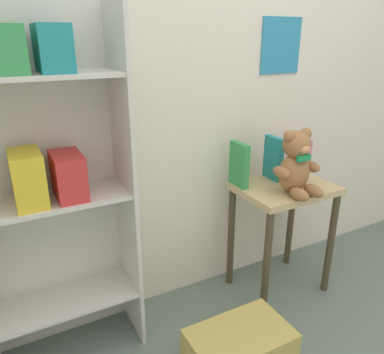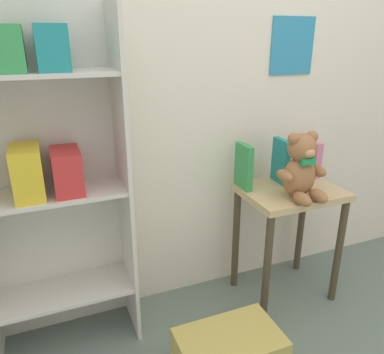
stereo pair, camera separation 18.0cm
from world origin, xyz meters
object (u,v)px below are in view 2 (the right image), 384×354
bookshelf_side (47,171)px  display_table (289,212)px  book_standing_green (244,166)px  book_standing_pink (313,159)px  book_standing_teal (281,161)px  teddy_bear (301,168)px

bookshelf_side → display_table: bearing=-6.0°
display_table → book_standing_green: book_standing_green is taller
bookshelf_side → book_standing_pink: bookshelf_side is taller
book_standing_teal → display_table: bearing=-87.5°
book_standing_pink → book_standing_green: bearing=-175.8°
book_standing_green → book_standing_teal: book_standing_teal is taller
bookshelf_side → book_standing_teal: size_ratio=6.41×
teddy_bear → book_standing_teal: (0.03, 0.21, -0.03)m
display_table → book_standing_green: bearing=153.0°
teddy_bear → book_standing_green: teddy_bear is taller
teddy_bear → book_standing_green: (-0.20, 0.21, -0.03)m
bookshelf_side → book_standing_green: bookshelf_side is taller
display_table → book_standing_pink: 0.36m
book_standing_teal → book_standing_pink: size_ratio=1.20×
display_table → book_standing_pink: size_ratio=3.23×
teddy_bear → book_standing_pink: size_ratio=1.64×
teddy_bear → book_standing_green: bearing=133.2°
bookshelf_side → teddy_bear: bearing=-10.8°
display_table → book_standing_green: (-0.23, 0.12, 0.25)m
teddy_bear → book_standing_green: 0.30m
bookshelf_side → teddy_bear: 1.19m
display_table → book_standing_pink: book_standing_pink is taller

